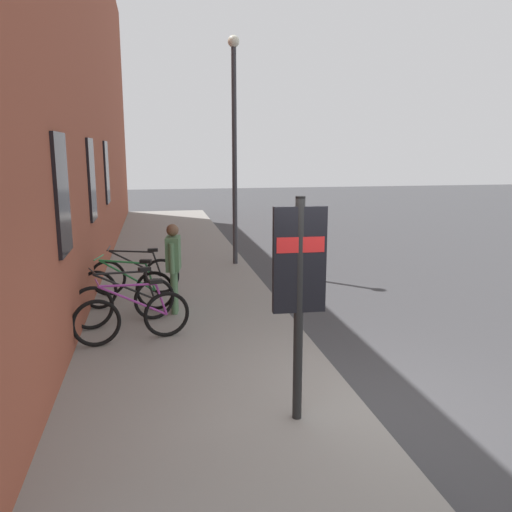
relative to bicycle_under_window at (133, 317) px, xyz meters
name	(u,v)px	position (x,y,z in m)	size (l,w,h in m)	color
ground	(302,281)	(3.53, -3.67, -0.51)	(60.00, 60.00, 0.00)	#38383A
sidewalk_pavement	(178,265)	(5.53, -0.92, -0.45)	(24.00, 3.50, 0.12)	gray
station_facade	(89,90)	(6.52, 1.13, 3.94)	(22.00, 0.65, 8.90)	brown
bicycle_under_window	(133,317)	(0.00, 0.00, 0.00)	(0.56, 1.74, 0.97)	black
bicycle_far_end	(124,302)	(0.85, 0.17, 0.00)	(0.70, 1.70, 0.97)	black
bicycle_nearest_sign	(127,289)	(1.69, 0.17, 0.00)	(0.59, 1.73, 0.97)	black
bicycle_leaning_wall	(135,276)	(2.68, 0.05, 0.00)	(0.48, 1.77, 0.97)	black
transit_info_sign	(299,274)	(-2.71, -1.81, 1.21)	(0.11, 0.55, 2.40)	black
pedestrian_crossing_street	(173,259)	(1.33, -0.67, 0.59)	(0.60, 0.29, 1.60)	#4C724C
street_lamp	(234,134)	(5.21, -2.37, 2.85)	(0.28, 0.28, 5.51)	#333338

